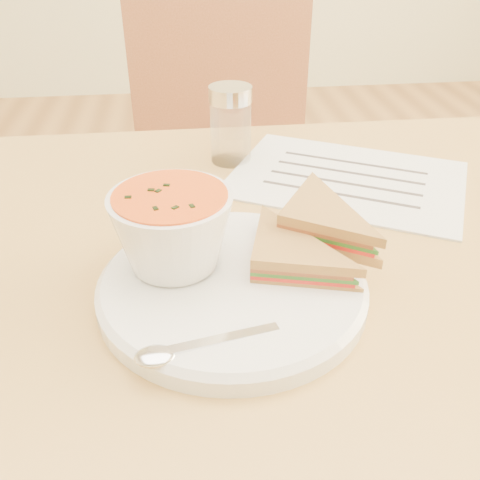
{
  "coord_description": "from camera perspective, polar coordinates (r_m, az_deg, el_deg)",
  "views": [
    {
      "loc": [
        -0.07,
        -0.51,
        1.08
      ],
      "look_at": [
        -0.02,
        -0.08,
        0.8
      ],
      "focal_mm": 40.0,
      "sensor_mm": 36.0,
      "label": 1
    }
  ],
  "objects": [
    {
      "name": "plate",
      "position": [
        0.52,
        -0.83,
        -5.11
      ],
      "size": [
        0.31,
        0.31,
        0.02
      ],
      "primitive_type": null,
      "rotation": [
        0.0,
        0.0,
        -0.23
      ],
      "color": "white",
      "rests_on": "dining_table"
    },
    {
      "name": "spoon",
      "position": [
        0.45,
        -2.77,
        -10.8
      ],
      "size": [
        0.17,
        0.07,
        0.01
      ],
      "primitive_type": null,
      "rotation": [
        0.0,
        0.0,
        0.22
      ],
      "color": "silver",
      "rests_on": "plate"
    },
    {
      "name": "chair_far",
      "position": [
        1.25,
        -0.61,
        4.1
      ],
      "size": [
        0.45,
        0.45,
        0.96
      ],
      "primitive_type": null,
      "rotation": [
        0.0,
        0.0,
        3.2
      ],
      "color": "brown",
      "rests_on": "floor"
    },
    {
      "name": "dining_table",
      "position": [
        0.88,
        0.64,
        -20.88
      ],
      "size": [
        1.0,
        0.7,
        0.75
      ],
      "primitive_type": null,
      "color": "olive",
      "rests_on": "floor"
    },
    {
      "name": "paper_menu",
      "position": [
        0.76,
        11.3,
        6.45
      ],
      "size": [
        0.38,
        0.35,
        0.0
      ],
      "primitive_type": null,
      "rotation": [
        0.0,
        0.0,
        -0.49
      ],
      "color": "white",
      "rests_on": "dining_table"
    },
    {
      "name": "soup_bowl",
      "position": [
        0.52,
        -7.18,
        0.68
      ],
      "size": [
        0.13,
        0.13,
        0.08
      ],
      "primitive_type": null,
      "rotation": [
        0.0,
        0.0,
        -0.13
      ],
      "color": "white",
      "rests_on": "plate"
    },
    {
      "name": "sandwich_half_a",
      "position": [
        0.5,
        1.08,
        -3.7
      ],
      "size": [
        0.13,
        0.13,
        0.03
      ],
      "primitive_type": null,
      "rotation": [
        0.0,
        0.0,
        -0.26
      ],
      "color": "#B68640",
      "rests_on": "plate"
    },
    {
      "name": "sandwich_half_b",
      "position": [
        0.54,
        3.92,
        1.14
      ],
      "size": [
        0.15,
        0.15,
        0.03
      ],
      "primitive_type": null,
      "rotation": [
        0.0,
        0.0,
        -0.56
      ],
      "color": "#B68640",
      "rests_on": "plate"
    },
    {
      "name": "condiment_shaker",
      "position": [
        0.78,
        -1.0,
        12.19
      ],
      "size": [
        0.08,
        0.08,
        0.11
      ],
      "primitive_type": null,
      "rotation": [
        0.0,
        0.0,
        -0.34
      ],
      "color": "silver",
      "rests_on": "dining_table"
    }
  ]
}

